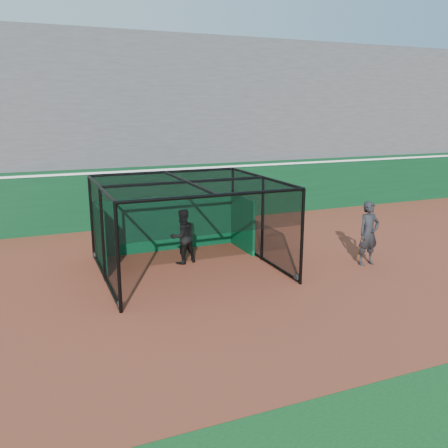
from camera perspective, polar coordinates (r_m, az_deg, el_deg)
name	(u,v)px	position (r m, az deg, el deg)	size (l,w,h in m)	color
ground	(247,290)	(13.13, 2.80, -7.92)	(120.00, 120.00, 0.00)	brown
outfield_wall	(163,194)	(20.53, -7.34, 3.63)	(50.00, 0.50, 2.50)	#09361A
grandstand	(140,116)	(23.89, -10.03, 12.63)	(50.00, 7.85, 8.95)	#4C4C4F
batting_cage	(188,227)	(14.39, -4.40, -0.31)	(5.15, 4.91, 2.73)	black
batter	(182,236)	(15.13, -5.02, -1.51)	(0.86, 0.67, 1.76)	black
on_deck_player	(369,233)	(15.60, 16.99, -1.08)	(0.76, 0.52, 2.04)	black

